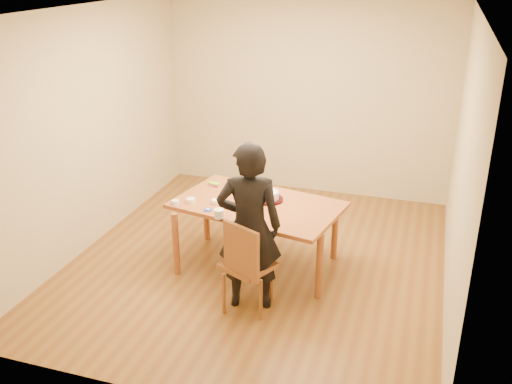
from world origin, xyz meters
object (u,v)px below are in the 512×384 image
(cake_plate, at_px, (269,199))
(cake, at_px, (269,195))
(dining_chair, at_px, (248,265))
(person, at_px, (249,227))
(dining_table, at_px, (257,205))

(cake_plate, height_order, cake, cake)
(cake, bearing_deg, cake_plate, -90.00)
(dining_chair, height_order, person, person)
(dining_chair, height_order, cake, cake)
(dining_chair, xyz_separation_m, person, (-0.00, 0.05, 0.38))
(dining_chair, xyz_separation_m, cake, (-0.06, 0.89, 0.36))
(dining_table, relative_size, person, 1.03)
(dining_chair, bearing_deg, dining_table, 126.63)
(cake_plate, xyz_separation_m, person, (0.06, -0.84, 0.07))
(cake, xyz_separation_m, person, (0.06, -0.84, 0.03))
(cake_plate, xyz_separation_m, cake, (0.00, 0.00, 0.05))
(dining_chair, relative_size, cake_plate, 1.38)
(dining_table, height_order, cake_plate, cake_plate)
(dining_table, bearing_deg, person, -67.26)
(dining_table, relative_size, cake_plate, 5.54)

